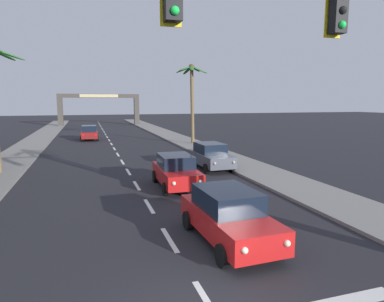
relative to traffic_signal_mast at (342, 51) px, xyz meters
name	(u,v)px	position (x,y,z in m)	size (l,w,h in m)	color
sidewalk_right	(213,153)	(4.65, 19.75, -5.45)	(3.20, 110.00, 0.14)	gray
sidewalk_left	(8,163)	(-10.95, 19.75, -5.45)	(3.20, 110.00, 0.14)	gray
lane_markings	(124,156)	(-2.75, 20.68, -5.52)	(4.28, 89.35, 0.01)	silver
traffic_signal_mast	(342,51)	(0.00, 0.00, 0.00)	(11.70, 0.41, 7.58)	#2D2D33
sedan_lead_at_stop_bar	(228,215)	(-1.40, 2.91, -4.67)	(2.07, 4.50, 1.68)	red
sedan_third_in_queue	(176,171)	(-1.23, 9.96, -4.67)	(2.04, 4.49, 1.68)	red
sedan_oncoming_far	(89,133)	(-5.28, 33.62, -4.67)	(1.97, 4.46, 1.68)	maroon
sedan_parked_nearest_kerb	(211,156)	(2.20, 13.97, -4.67)	(2.01, 4.48, 1.68)	#4C515B
palm_right_third	(192,88)	(4.77, 26.16, 0.23)	(3.24, 3.28, 8.12)	brown
town_gateway_arch	(99,105)	(-3.15, 57.18, -1.72)	(14.41, 0.90, 5.77)	#423D38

